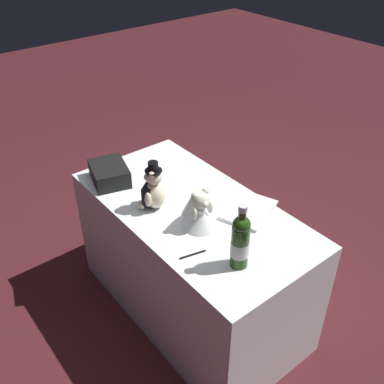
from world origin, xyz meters
TOP-DOWN VIEW (x-y plane):
  - ground_plane at (0.00, 0.00)m, footprint 12.00×12.00m
  - reception_table at (0.00, 0.00)m, footprint 1.43×0.73m
  - teddy_bear_groom at (0.13, 0.16)m, footprint 0.16×0.15m
  - teddy_bear_bride at (-0.14, 0.07)m, footprint 0.21×0.18m
  - champagne_bottle at (-0.48, 0.11)m, footprint 0.09×0.09m
  - signing_pen at (-0.30, 0.24)m, footprint 0.04×0.14m
  - gift_case_black at (0.51, 0.22)m, footprint 0.30×0.26m
  - guestbook at (-0.22, -0.21)m, footprint 0.31×0.35m

SIDE VIEW (x-z plane):
  - ground_plane at x=0.00m, z-range 0.00..0.00m
  - reception_table at x=0.00m, z-range 0.00..0.79m
  - signing_pen at x=-0.30m, z-range 0.79..0.80m
  - guestbook at x=-0.22m, z-range 0.79..0.81m
  - gift_case_black at x=0.51m, z-range 0.79..0.90m
  - teddy_bear_bride at x=-0.14m, z-range 0.77..1.00m
  - teddy_bear_groom at x=0.13m, z-range 0.75..1.04m
  - champagne_bottle at x=-0.48m, z-range 0.76..1.10m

